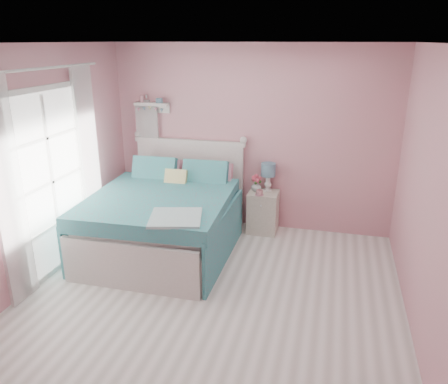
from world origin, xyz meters
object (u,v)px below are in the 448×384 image
at_px(table_lamp, 268,172).
at_px(vase, 256,186).
at_px(nightstand, 263,212).
at_px(teacup, 259,193).
at_px(bed, 165,219).

height_order(table_lamp, vase, table_lamp).
distance_m(nightstand, teacup, 0.36).
bearing_deg(teacup, table_lamp, 70.13).
relative_size(bed, table_lamp, 5.44).
bearing_deg(vase, nightstand, -14.94).
bearing_deg(bed, table_lamp, 36.00).
height_order(bed, teacup, bed).
xyz_separation_m(vase, teacup, (0.08, -0.16, -0.04)).
bearing_deg(table_lamp, bed, -141.48).
distance_m(table_lamp, teacup, 0.34).
relative_size(nightstand, table_lamp, 1.48).
distance_m(bed, nightstand, 1.43).
xyz_separation_m(bed, nightstand, (1.14, 0.86, -0.12)).
xyz_separation_m(bed, table_lamp, (1.19, 0.94, 0.46)).
distance_m(vase, teacup, 0.19).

